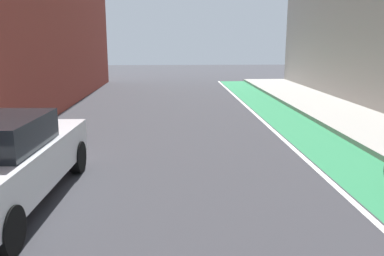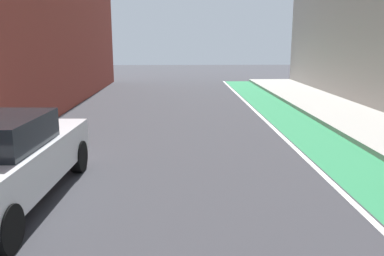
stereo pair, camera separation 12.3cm
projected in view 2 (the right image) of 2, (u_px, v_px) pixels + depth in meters
The scene contains 3 objects.
ground_plane at pixel (194, 172), 8.39m from camera, with size 73.78×73.78×0.00m, color #38383D.
bike_lane_paint at pixel (327, 146), 10.45m from camera, with size 1.60×33.54×0.00m, color #2D8451.
lane_divider_stripe at pixel (293, 146), 10.42m from camera, with size 0.12×33.54×0.00m, color white.
Camera 2 is at (-0.28, 4.78, 2.72)m, focal length 37.32 mm.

